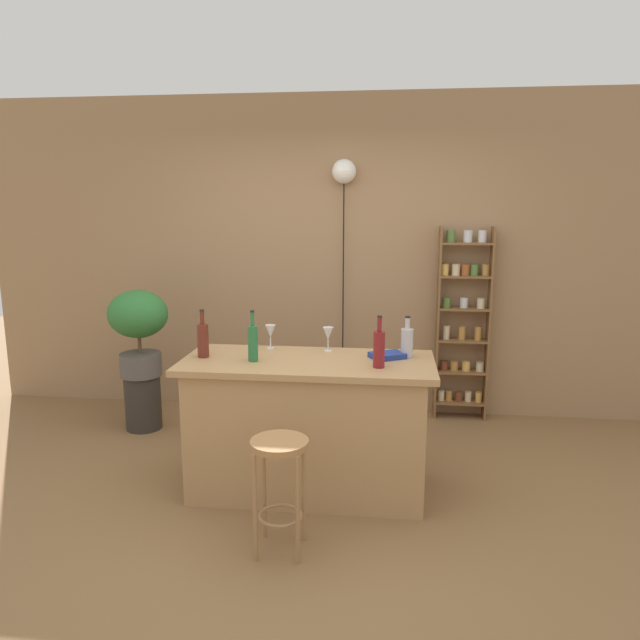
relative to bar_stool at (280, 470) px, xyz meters
name	(u,v)px	position (x,y,z in m)	size (l,w,h in m)	color
ground	(302,511)	(0.05, 0.42, -0.47)	(12.00, 12.00, 0.00)	brown
back_wall	(333,257)	(0.05, 2.37, 0.93)	(6.40, 0.10, 2.80)	#997551
kitchen_counter	(308,425)	(0.05, 0.72, -0.02)	(1.61, 0.71, 0.89)	#A87F51
bar_stool	(280,470)	(0.00, 0.00, 0.00)	(0.31, 0.31, 0.64)	#997047
spice_shelf	(463,321)	(1.20, 2.22, 0.41)	(0.45, 0.16, 1.68)	brown
plant_stool	(143,402)	(-1.48, 1.64, -0.24)	(0.30, 0.30, 0.46)	#2D2823
potted_plant	(138,324)	(-1.48, 1.64, 0.43)	(0.49, 0.44, 0.72)	#514C47
bottle_wine_red	(203,339)	(-0.63, 0.72, 0.54)	(0.07, 0.07, 0.31)	#5B2319
bottle_soda_blue	(253,342)	(-0.29, 0.65, 0.54)	(0.06, 0.06, 0.33)	#236638
bottle_sauce_amber	(407,342)	(0.68, 0.87, 0.52)	(0.08, 0.08, 0.27)	#B2B2B7
bottle_vinegar	(379,348)	(0.51, 0.60, 0.54)	(0.07, 0.07, 0.32)	maroon
wine_glass_left	(328,334)	(0.16, 0.97, 0.54)	(0.07, 0.07, 0.16)	silver
wine_glass_center	(270,332)	(-0.24, 1.00, 0.54)	(0.07, 0.07, 0.16)	silver
cookbook	(387,355)	(0.56, 0.83, 0.44)	(0.21, 0.15, 0.04)	navy
pendant_globe_light	(344,176)	(0.16, 2.26, 1.63)	(0.21, 0.21, 2.24)	black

